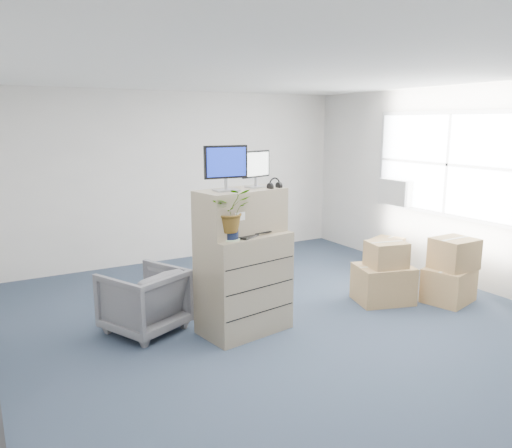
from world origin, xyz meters
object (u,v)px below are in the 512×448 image
object	(u,v)px
potted_plant	(230,216)
office_chair	(144,297)
water_bottle	(250,220)
filing_cabinet_lower	(244,283)
monitor_left	(226,166)
monitor_right	(256,167)
keyboard	(250,234)

from	to	relation	value
potted_plant	office_chair	world-z (taller)	potted_plant
water_bottle	filing_cabinet_lower	bearing A→B (deg)	-156.04
monitor_left	office_chair	distance (m)	1.74
monitor_left	water_bottle	size ratio (longest dim) A/B	1.79
filing_cabinet_lower	monitor_left	world-z (taller)	monitor_left
monitor_right	water_bottle	size ratio (longest dim) A/B	1.50
water_bottle	office_chair	world-z (taller)	water_bottle
filing_cabinet_lower	office_chair	size ratio (longest dim) A/B	1.42
monitor_left	water_bottle	distance (m)	0.68
monitor_left	potted_plant	world-z (taller)	monitor_left
keyboard	monitor_right	bearing A→B (deg)	18.11
filing_cabinet_lower	potted_plant	xyz separation A→B (m)	(-0.26, -0.19, 0.81)
office_chair	keyboard	bearing A→B (deg)	122.42
keyboard	office_chair	bearing A→B (deg)	118.09
keyboard	water_bottle	world-z (taller)	water_bottle
monitor_right	potted_plant	xyz separation A→B (m)	(-0.47, -0.29, -0.45)
monitor_left	keyboard	size ratio (longest dim) A/B	1.04
monitor_right	potted_plant	size ratio (longest dim) A/B	0.79
filing_cabinet_lower	monitor_left	bearing A→B (deg)	167.06
monitor_right	keyboard	distance (m)	0.75
monitor_right	water_bottle	bearing A→B (deg)	-168.78
office_chair	filing_cabinet_lower	bearing A→B (deg)	126.19
water_bottle	potted_plant	distance (m)	0.45
water_bottle	monitor_right	bearing A→B (deg)	28.58
potted_plant	monitor_left	bearing A→B (deg)	73.35
keyboard	water_bottle	bearing A→B (deg)	30.60
filing_cabinet_lower	monitor_left	distance (m)	1.31
monitor_left	filing_cabinet_lower	bearing A→B (deg)	-0.67
monitor_right	potted_plant	world-z (taller)	monitor_right
monitor_right	water_bottle	xyz separation A→B (m)	(-0.10, -0.06, -0.57)
monitor_right	keyboard	world-z (taller)	monitor_right
filing_cabinet_lower	monitor_left	size ratio (longest dim) A/B	2.32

